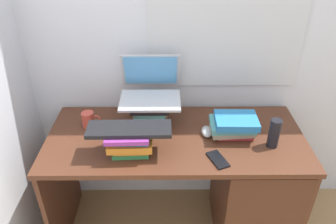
# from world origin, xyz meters

# --- Properties ---
(wall_back) EXTENTS (6.00, 0.06, 2.60)m
(wall_back) POSITION_xyz_m (0.00, 0.36, 1.30)
(wall_back) COLOR silver
(wall_back) RESTS_ON ground
(desk) EXTENTS (1.43, 0.63, 0.76)m
(desk) POSITION_xyz_m (0.37, -0.02, 0.41)
(desk) COLOR #4C2819
(desk) RESTS_ON ground
(book_stack_tall) EXTENTS (0.23, 0.18, 0.15)m
(book_stack_tall) POSITION_xyz_m (-0.14, 0.12, 0.83)
(book_stack_tall) COLOR orange
(book_stack_tall) RESTS_ON desk
(book_stack_keyboard_riser) EXTENTS (0.24, 0.20, 0.14)m
(book_stack_keyboard_riser) POSITION_xyz_m (-0.24, -0.14, 0.83)
(book_stack_keyboard_riser) COLOR #338C4C
(book_stack_keyboard_riser) RESTS_ON desk
(book_stack_side) EXTENTS (0.25, 0.19, 0.12)m
(book_stack_side) POSITION_xyz_m (0.32, 0.01, 0.82)
(book_stack_side) COLOR #B22D33
(book_stack_side) RESTS_ON desk
(laptop) EXTENTS (0.34, 0.30, 0.23)m
(laptop) POSITION_xyz_m (-0.14, 0.18, 0.96)
(laptop) COLOR #B7BABF
(laptop) RESTS_ON book_stack_tall
(keyboard) EXTENTS (0.42, 0.15, 0.02)m
(keyboard) POSITION_xyz_m (-0.24, -0.14, 0.91)
(keyboard) COLOR black
(keyboard) RESTS_ON book_stack_keyboard_riser
(computer_mouse) EXTENTS (0.06, 0.10, 0.04)m
(computer_mouse) POSITION_xyz_m (0.17, 0.02, 0.77)
(computer_mouse) COLOR #A5A8AD
(computer_mouse) RESTS_ON desk
(mug) EXTENTS (0.11, 0.07, 0.09)m
(mug) POSITION_xyz_m (-0.50, 0.10, 0.80)
(mug) COLOR #B23F33
(mug) RESTS_ON desk
(water_bottle) EXTENTS (0.06, 0.06, 0.16)m
(water_bottle) POSITION_xyz_m (0.51, -0.09, 0.84)
(water_bottle) COLOR black
(water_bottle) RESTS_ON desk
(cell_phone) EXTENTS (0.11, 0.15, 0.01)m
(cell_phone) POSITION_xyz_m (0.21, -0.21, 0.76)
(cell_phone) COLOR black
(cell_phone) RESTS_ON desk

